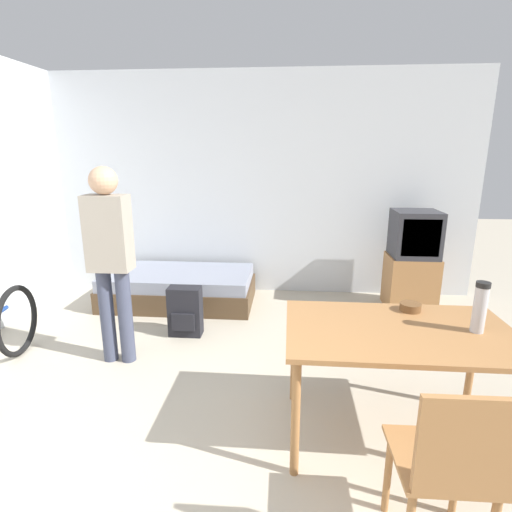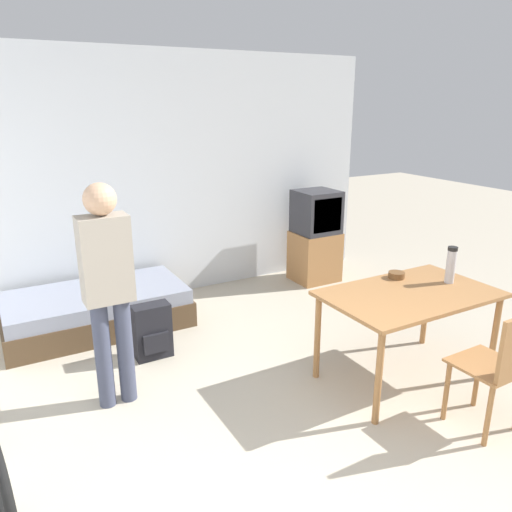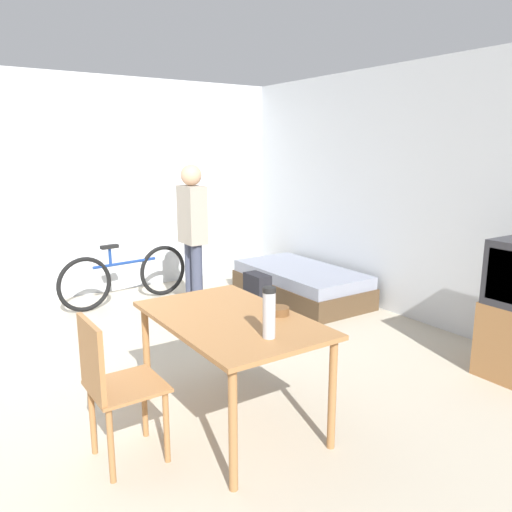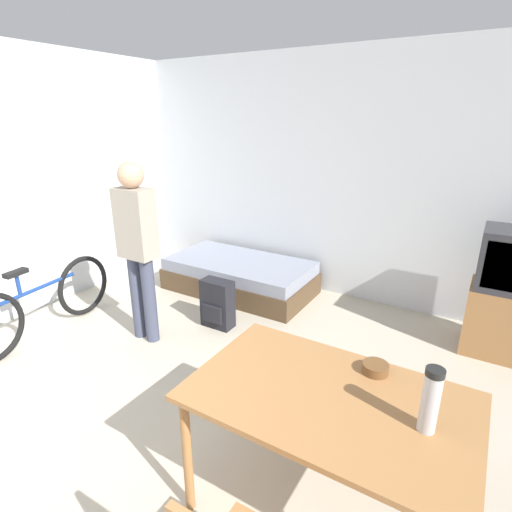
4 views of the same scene
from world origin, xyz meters
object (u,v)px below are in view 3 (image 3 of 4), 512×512
at_px(bicycle, 126,276).
at_px(thermos_flask, 269,310).
at_px(daybed, 300,283).
at_px(dining_table, 230,329).
at_px(mate_bowl, 279,311).
at_px(wooden_chair, 112,382).
at_px(person_standing, 193,230).
at_px(backpack, 257,296).

height_order(bicycle, thermos_flask, thermos_flask).
distance_m(daybed, dining_table, 2.97).
distance_m(thermos_flask, mate_bowl, 0.44).
height_order(thermos_flask, mate_bowl, thermos_flask).
bearing_deg(bicycle, wooden_chair, -20.62).
xyz_separation_m(daybed, bicycle, (-1.03, -1.85, 0.14)).
xyz_separation_m(dining_table, mate_bowl, (0.14, 0.29, 0.11)).
height_order(daybed, person_standing, person_standing).
height_order(person_standing, thermos_flask, person_standing).
bearing_deg(thermos_flask, person_standing, 162.72).
distance_m(mate_bowl, backpack, 2.15).
height_order(wooden_chair, backpack, wooden_chair).
bearing_deg(mate_bowl, bicycle, 179.41).
relative_size(thermos_flask, mate_bowl, 2.24).
height_order(person_standing, mate_bowl, person_standing).
relative_size(daybed, bicycle, 1.06).
bearing_deg(dining_table, backpack, 141.41).
height_order(bicycle, mate_bowl, mate_bowl).
height_order(dining_table, backpack, dining_table).
distance_m(person_standing, mate_bowl, 2.32).
height_order(bicycle, person_standing, person_standing).
relative_size(dining_table, mate_bowl, 9.91).
bearing_deg(daybed, dining_table, -47.96).
bearing_deg(person_standing, dining_table, -20.61).
xyz_separation_m(wooden_chair, mate_bowl, (0.12, 1.10, 0.26)).
xyz_separation_m(daybed, person_standing, (-0.16, -1.38, 0.78)).
relative_size(wooden_chair, person_standing, 0.54).
relative_size(dining_table, backpack, 2.72).
distance_m(bicycle, person_standing, 1.18).
relative_size(person_standing, mate_bowl, 12.24).
bearing_deg(dining_table, person_standing, 159.39).
height_order(daybed, backpack, backpack).
height_order(dining_table, wooden_chair, wooden_chair).
bearing_deg(daybed, mate_bowl, -41.84).
xyz_separation_m(person_standing, mate_bowl, (2.26, -0.50, -0.19)).
height_order(daybed, bicycle, bicycle).
xyz_separation_m(daybed, wooden_chair, (1.98, -2.98, 0.32)).
bearing_deg(backpack, bicycle, -142.77).
distance_m(wooden_chair, person_standing, 2.71).
xyz_separation_m(dining_table, bicycle, (-2.99, 0.33, -0.34)).
bearing_deg(bicycle, backpack, 37.23).
bearing_deg(daybed, person_standing, -96.57).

